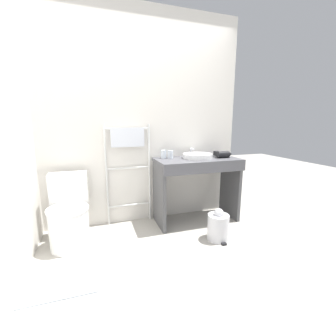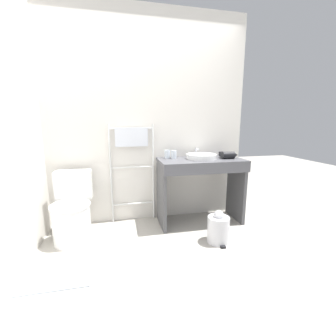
# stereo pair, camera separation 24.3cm
# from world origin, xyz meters

# --- Properties ---
(ground_plane) EXTENTS (12.00, 12.00, 0.00)m
(ground_plane) POSITION_xyz_m (0.00, 0.00, 0.00)
(ground_plane) COLOR #A8A399
(wall_back) EXTENTS (2.64, 0.12, 2.64)m
(wall_back) POSITION_xyz_m (0.00, 1.33, 1.32)
(wall_back) COLOR silver
(wall_back) RESTS_ON ground_plane
(wall_side) EXTENTS (0.12, 1.90, 2.64)m
(wall_side) POSITION_xyz_m (-1.26, 0.64, 1.32)
(wall_side) COLOR silver
(wall_side) RESTS_ON ground_plane
(toilet) EXTENTS (0.41, 0.56, 0.75)m
(toilet) POSITION_xyz_m (-0.87, 0.89, 0.31)
(toilet) COLOR white
(toilet) RESTS_ON ground_plane
(towel_radiator) EXTENTS (0.56, 0.06, 1.26)m
(towel_radiator) POSITION_xyz_m (-0.18, 1.22, 0.93)
(towel_radiator) COLOR silver
(towel_radiator) RESTS_ON ground_plane
(vanity_counter) EXTENTS (1.05, 0.53, 0.83)m
(vanity_counter) POSITION_xyz_m (0.66, 0.99, 0.58)
(vanity_counter) COLOR #4C4C51
(vanity_counter) RESTS_ON ground_plane
(sink_basin) EXTENTS (0.38, 0.38, 0.06)m
(sink_basin) POSITION_xyz_m (0.67, 1.03, 0.86)
(sink_basin) COLOR white
(sink_basin) RESTS_ON vanity_counter
(faucet) EXTENTS (0.02, 0.10, 0.12)m
(faucet) POSITION_xyz_m (0.67, 1.22, 0.91)
(faucet) COLOR silver
(faucet) RESTS_ON vanity_counter
(cup_near_wall) EXTENTS (0.07, 0.07, 0.10)m
(cup_near_wall) POSITION_xyz_m (0.26, 1.16, 0.88)
(cup_near_wall) COLOR silver
(cup_near_wall) RESTS_ON vanity_counter
(cup_near_edge) EXTENTS (0.07, 0.07, 0.10)m
(cup_near_edge) POSITION_xyz_m (0.34, 1.12, 0.88)
(cup_near_edge) COLOR silver
(cup_near_edge) RESTS_ON vanity_counter
(hair_dryer) EXTENTS (0.21, 0.19, 0.09)m
(hair_dryer) POSITION_xyz_m (1.01, 0.97, 0.88)
(hair_dryer) COLOR black
(hair_dryer) RESTS_ON vanity_counter
(trash_bin) EXTENTS (0.24, 0.27, 0.36)m
(trash_bin) POSITION_xyz_m (0.68, 0.47, 0.15)
(trash_bin) COLOR silver
(trash_bin) RESTS_ON ground_plane
(bath_mat) EXTENTS (0.56, 0.36, 0.01)m
(bath_mat) POSITION_xyz_m (-0.89, 0.23, 0.01)
(bath_mat) COLOR #B2BCCC
(bath_mat) RESTS_ON ground_plane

